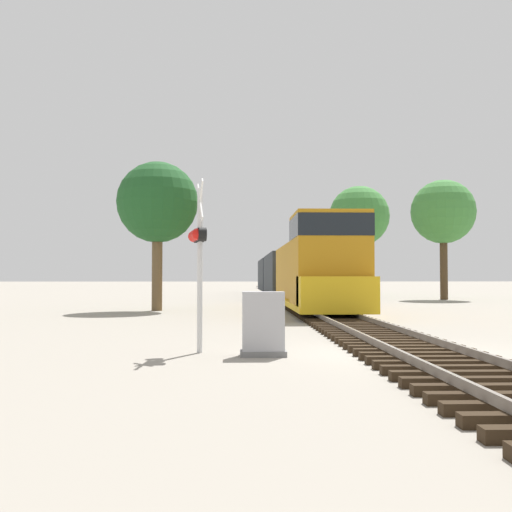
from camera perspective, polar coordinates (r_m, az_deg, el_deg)
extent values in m
plane|color=gray|center=(13.56, 14.49, -9.04)|extent=(400.00, 400.00, 0.00)
cube|color=black|center=(9.36, 22.41, -11.68)|extent=(2.60, 0.22, 0.16)
cube|color=black|center=(9.91, 20.96, -11.15)|extent=(2.60, 0.22, 0.16)
cube|color=black|center=(10.46, 19.66, -10.68)|extent=(2.60, 0.22, 0.16)
cube|color=black|center=(11.01, 18.50, -10.24)|extent=(2.60, 0.22, 0.16)
cube|color=black|center=(11.57, 17.46, -9.85)|extent=(2.60, 0.22, 0.16)
cube|color=black|center=(12.13, 16.51, -9.49)|extent=(2.60, 0.22, 0.16)
cube|color=black|center=(12.70, 15.65, -9.16)|extent=(2.60, 0.22, 0.16)
cube|color=black|center=(13.27, 14.86, -8.85)|extent=(2.60, 0.22, 0.16)
cube|color=black|center=(13.84, 14.14, -8.57)|extent=(2.60, 0.22, 0.16)
cube|color=black|center=(14.41, 13.47, -8.31)|extent=(2.60, 0.22, 0.16)
cube|color=black|center=(14.99, 12.86, -8.07)|extent=(2.60, 0.22, 0.16)
cube|color=black|center=(15.57, 12.30, -7.85)|extent=(2.60, 0.22, 0.16)
cube|color=black|center=(16.15, 11.77, -7.64)|extent=(2.60, 0.22, 0.16)
cube|color=black|center=(16.73, 11.29, -7.44)|extent=(2.60, 0.22, 0.16)
cube|color=black|center=(17.31, 10.83, -7.26)|extent=(2.60, 0.22, 0.16)
cube|color=black|center=(17.90, 10.41, -7.09)|extent=(2.60, 0.22, 0.16)
cube|color=black|center=(18.48, 10.01, -6.93)|extent=(2.60, 0.22, 0.16)
cube|color=black|center=(19.07, 9.64, -6.78)|extent=(2.60, 0.22, 0.16)
cube|color=black|center=(19.65, 9.29, -6.64)|extent=(2.60, 0.22, 0.16)
cube|color=black|center=(20.24, 8.96, -6.50)|extent=(2.60, 0.22, 0.16)
cube|color=black|center=(20.83, 8.65, -6.38)|extent=(2.60, 0.22, 0.16)
cube|color=black|center=(21.42, 8.36, -6.26)|extent=(2.60, 0.22, 0.16)
cube|color=black|center=(22.01, 8.08, -6.14)|extent=(2.60, 0.22, 0.16)
cube|color=black|center=(22.60, 7.81, -6.04)|extent=(2.60, 0.22, 0.16)
cube|color=black|center=(23.19, 7.57, -5.93)|extent=(2.60, 0.22, 0.16)
cube|color=black|center=(23.78, 7.33, -5.84)|extent=(2.60, 0.22, 0.16)
cube|color=black|center=(24.37, 7.10, -5.74)|extent=(2.60, 0.22, 0.16)
cube|color=black|center=(24.96, 6.89, -5.65)|extent=(2.60, 0.22, 0.16)
cube|color=black|center=(25.55, 6.68, -5.57)|extent=(2.60, 0.22, 0.16)
cube|color=black|center=(26.14, 6.49, -5.49)|extent=(2.60, 0.22, 0.16)
cube|color=black|center=(26.74, 6.30, -5.41)|extent=(2.60, 0.22, 0.16)
cube|color=black|center=(27.33, 6.12, -5.34)|extent=(2.60, 0.22, 0.16)
cube|color=black|center=(27.92, 5.95, -5.27)|extent=(2.60, 0.22, 0.16)
cube|color=black|center=(28.52, 5.79, -5.20)|extent=(2.60, 0.22, 0.16)
cube|color=black|center=(29.11, 5.63, -5.13)|extent=(2.60, 0.22, 0.16)
cube|color=black|center=(29.70, 5.48, -5.07)|extent=(2.60, 0.22, 0.16)
cube|color=black|center=(30.30, 5.33, -5.01)|extent=(2.60, 0.22, 0.16)
cube|color=black|center=(30.89, 5.20, -4.95)|extent=(2.60, 0.22, 0.16)
cube|color=black|center=(31.49, 5.06, -4.90)|extent=(2.60, 0.22, 0.16)
cube|color=black|center=(32.08, 4.93, -4.84)|extent=(2.60, 0.22, 0.16)
cube|color=black|center=(32.68, 4.81, -4.79)|extent=(2.60, 0.22, 0.16)
cube|color=slate|center=(13.35, 11.50, -8.16)|extent=(0.07, 160.00, 0.15)
cube|color=slate|center=(13.75, 17.38, -7.93)|extent=(0.07, 160.00, 0.15)
cube|color=#B77A14|center=(32.97, 4.73, -1.69)|extent=(2.46, 11.98, 3.09)
cube|color=#B77A14|center=(24.66, 6.96, -0.56)|extent=(2.90, 3.77, 3.96)
cube|color=black|center=(24.73, 6.94, 2.66)|extent=(2.93, 3.80, 0.87)
cube|color=gold|center=(22.80, 7.70, -3.68)|extent=(2.90, 1.71, 1.38)
cube|color=gold|center=(30.44, 5.29, -4.34)|extent=(2.96, 16.78, 0.24)
cube|color=black|center=(24.93, 6.88, -4.69)|extent=(1.58, 2.20, 1.00)
cube|color=black|center=(35.96, 4.19, -3.87)|extent=(1.58, 2.20, 1.00)
cube|color=#2D3338|center=(46.93, 2.78, -1.76)|extent=(2.75, 13.46, 3.13)
cube|color=black|center=(42.59, 3.25, -3.65)|extent=(1.58, 2.20, 0.90)
cube|color=black|center=(51.31, 2.39, -3.37)|extent=(1.58, 2.20, 0.90)
cube|color=#2D3338|center=(61.67, 1.67, -1.81)|extent=(2.75, 13.46, 3.13)
cube|color=black|center=(57.31, 1.94, -3.22)|extent=(1.58, 2.20, 0.90)
cube|color=black|center=(66.04, 1.44, -3.06)|extent=(1.58, 2.20, 0.90)
cylinder|color=silver|center=(13.34, -5.37, -1.35)|extent=(0.12, 0.12, 3.65)
cube|color=white|center=(13.44, -5.35, 5.17)|extent=(0.20, 0.92, 0.93)
cube|color=white|center=(13.44, -5.35, 5.17)|extent=(0.20, 0.92, 0.93)
cube|color=black|center=(13.37, -5.36, 1.96)|extent=(0.22, 0.86, 0.06)
cylinder|color=black|center=(13.71, -5.54, 1.86)|extent=(0.23, 0.33, 0.30)
sphere|color=red|center=(13.70, -5.96, 1.87)|extent=(0.26, 0.26, 0.26)
cylinder|color=black|center=(13.37, -5.36, 1.96)|extent=(0.23, 0.33, 0.30)
sphere|color=red|center=(13.35, -5.79, 1.97)|extent=(0.26, 0.26, 0.26)
cylinder|color=black|center=(13.02, -5.17, 2.07)|extent=(0.23, 0.33, 0.30)
sphere|color=red|center=(13.01, -5.61, 2.07)|extent=(0.26, 0.26, 0.26)
cube|color=white|center=(13.38, -5.36, 2.84)|extent=(0.09, 0.32, 0.20)
cube|color=slate|center=(12.82, 0.69, -9.25)|extent=(0.98, 0.53, 0.12)
cube|color=#ADADB2|center=(12.75, 0.69, -6.21)|extent=(0.89, 0.48, 1.24)
cylinder|color=brown|center=(30.12, -9.40, -1.18)|extent=(0.52, 0.52, 4.19)
sphere|color=#1E5123|center=(30.35, -9.36, 5.08)|extent=(4.04, 4.04, 4.04)
cylinder|color=#473521|center=(46.20, 17.45, -0.83)|extent=(0.56, 0.56, 5.08)
sphere|color=#3D7F38|center=(46.44, 17.40, 4.05)|extent=(4.71, 4.71, 4.71)
cylinder|color=brown|center=(57.25, 9.83, -0.78)|extent=(0.55, 0.55, 5.73)
sphere|color=#3D7F38|center=(57.53, 9.80, 3.77)|extent=(5.68, 5.68, 5.68)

